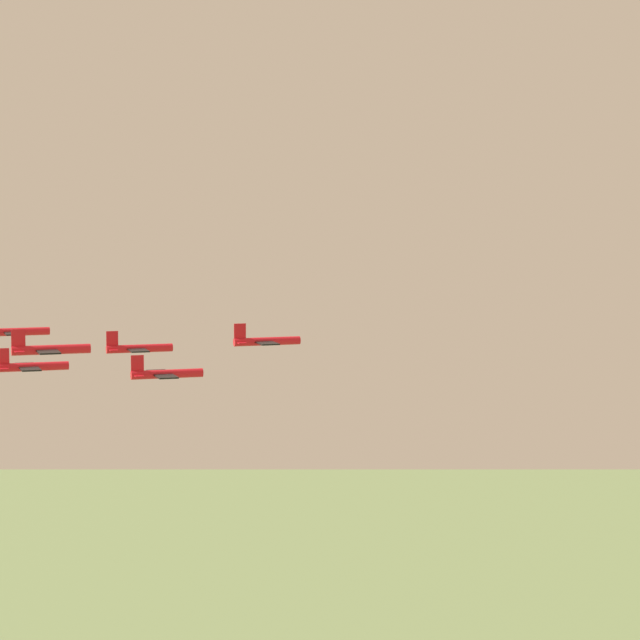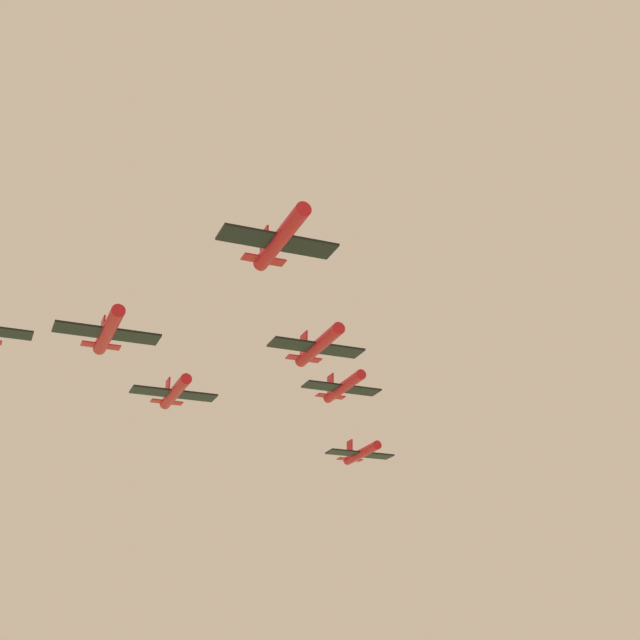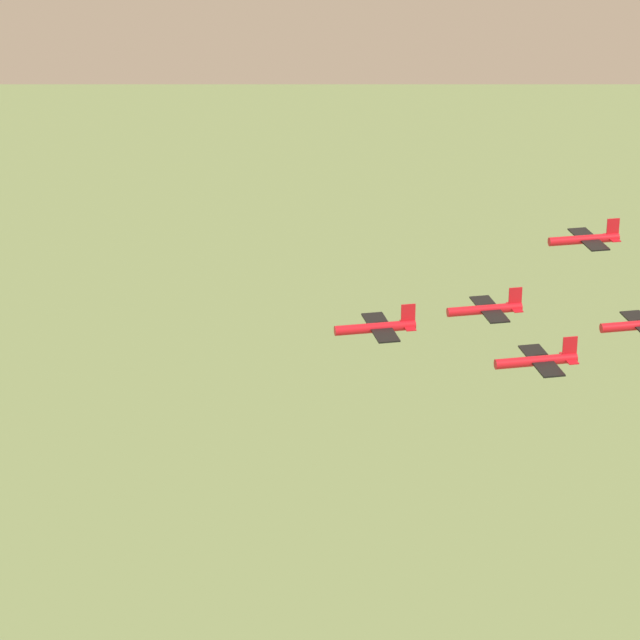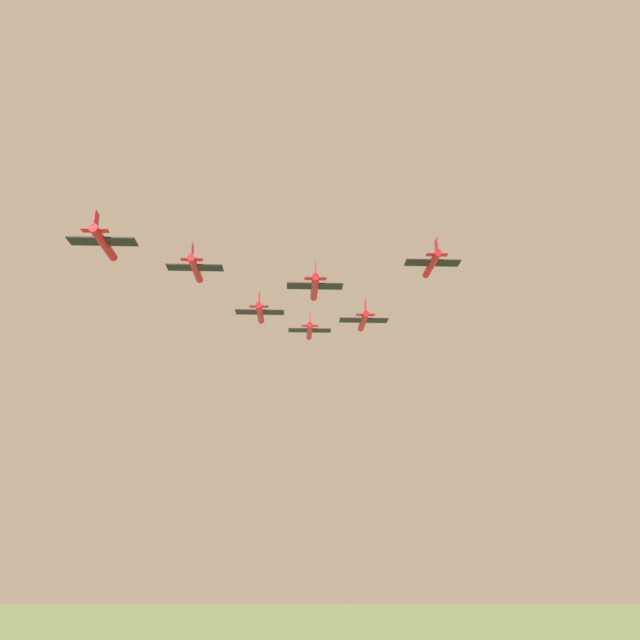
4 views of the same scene
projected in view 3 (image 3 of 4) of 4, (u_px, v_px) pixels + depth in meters
The scene contains 4 objects.
jet_0 at pixel (378, 327), 172.32m from camera, with size 8.92×9.13×3.16m.
jet_1 at pixel (539, 360), 167.28m from camera, with size 8.92×9.13×3.16m.
jet_2 at pixel (488, 309), 184.90m from camera, with size 8.92×9.13×3.16m.
jet_5 at pixel (587, 239), 194.63m from camera, with size 8.92×9.13×3.16m.
Camera 3 is at (172.82, 43.00, 234.81)m, focal length 85.00 mm.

